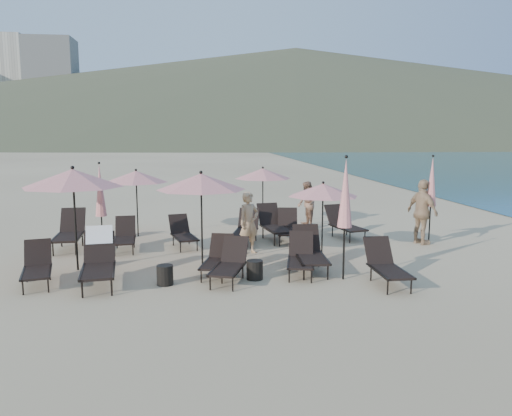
{
  "coord_description": "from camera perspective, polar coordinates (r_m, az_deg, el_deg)",
  "views": [
    {
      "loc": [
        -2.11,
        -10.68,
        3.25
      ],
      "look_at": [
        -0.41,
        3.5,
        1.1
      ],
      "focal_mm": 35.0,
      "sensor_mm": 36.0,
      "label": 1
    }
  ],
  "objects": [
    {
      "name": "volcanic_headland",
      "position": [
        322.64,
        6.47,
        12.62
      ],
      "size": [
        690.0,
        690.0,
        55.0
      ],
      "color": "brown",
      "rests_on": "ground"
    },
    {
      "name": "beachgoer_a",
      "position": [
        13.53,
        -0.82,
        -1.69
      ],
      "size": [
        0.73,
        0.65,
        1.69
      ],
      "primitive_type": "imported",
      "rotation": [
        0.0,
        0.0,
        0.51
      ],
      "color": "tan",
      "rests_on": "ground"
    },
    {
      "name": "lounger_3",
      "position": [
        11.68,
        5.14,
        -5.52
      ],
      "size": [
        0.91,
        1.64,
        0.89
      ],
      "rotation": [
        0.0,
        0.0,
        -0.22
      ],
      "color": "black",
      "rests_on": "ground"
    },
    {
      "name": "lounger_10",
      "position": [
        15.33,
        2.12,
        -1.84
      ],
      "size": [
        0.98,
        1.89,
        1.04
      ],
      "rotation": [
        0.0,
        0.0,
        0.17
      ],
      "color": "black",
      "rests_on": "ground"
    },
    {
      "name": "lounger_6",
      "position": [
        15.08,
        -20.52,
        -2.51
      ],
      "size": [
        0.81,
        1.88,
        1.06
      ],
      "rotation": [
        0.0,
        0.0,
        0.06
      ],
      "color": "black",
      "rests_on": "ground"
    },
    {
      "name": "lounger_11",
      "position": [
        15.88,
        10.03,
        -1.73
      ],
      "size": [
        1.03,
        1.77,
        0.96
      ],
      "rotation": [
        0.0,
        0.0,
        0.25
      ],
      "color": "black",
      "rests_on": "ground"
    },
    {
      "name": "umbrella_closed_1",
      "position": [
        15.41,
        19.45,
        2.79
      ],
      "size": [
        0.31,
        0.31,
        2.63
      ],
      "color": "black",
      "rests_on": "ground"
    },
    {
      "name": "beachgoer_b",
      "position": [
        17.63,
        5.84,
        0.49
      ],
      "size": [
        0.72,
        0.86,
        1.58
      ],
      "primitive_type": "imported",
      "rotation": [
        0.0,
        0.0,
        -1.4
      ],
      "color": "#97694E",
      "rests_on": "ground"
    },
    {
      "name": "lounger_12",
      "position": [
        14.46,
        -14.76,
        -3.07
      ],
      "size": [
        0.7,
        1.55,
        0.87
      ],
      "rotation": [
        0.0,
        0.0,
        0.09
      ],
      "color": "black",
      "rests_on": "ground"
    },
    {
      "name": "hotel_skyline",
      "position": [
        297.11,
        -25.36,
        11.78
      ],
      "size": [
        109.0,
        82.0,
        55.0
      ],
      "color": "beige",
      "rests_on": "ground"
    },
    {
      "name": "ground",
      "position": [
        11.36,
        4.18,
        -8.08
      ],
      "size": [
        800.0,
        800.0,
        0.0
      ],
      "primitive_type": "plane",
      "color": "#D6BA8C",
      "rests_on": "ground"
    },
    {
      "name": "umbrella_open_3",
      "position": [
        16.05,
        -13.54,
        3.5
      ],
      "size": [
        2.0,
        2.0,
        2.15
      ],
      "color": "black",
      "rests_on": "ground"
    },
    {
      "name": "beachgoer_c",
      "position": [
        15.41,
        18.48,
        -0.43
      ],
      "size": [
        0.82,
        1.22,
        1.92
      ],
      "primitive_type": "imported",
      "rotation": [
        0.0,
        0.0,
        1.92
      ],
      "color": "tan",
      "rests_on": "ground"
    },
    {
      "name": "lounger_13",
      "position": [
        11.09,
        -3.02,
        -6.26
      ],
      "size": [
        1.03,
        1.65,
        0.89
      ],
      "rotation": [
        0.0,
        0.0,
        -0.31
      ],
      "color": "black",
      "rests_on": "ground"
    },
    {
      "name": "lounger_0",
      "position": [
        11.84,
        -23.75,
        -6.07
      ],
      "size": [
        0.91,
        1.6,
        0.87
      ],
      "rotation": [
        0.0,
        0.0,
        0.23
      ],
      "color": "black",
      "rests_on": "ground"
    },
    {
      "name": "side_table_1",
      "position": [
        11.25,
        -0.15,
        -7.09
      ],
      "size": [
        0.37,
        0.37,
        0.43
      ],
      "primitive_type": "cylinder",
      "color": "black",
      "rests_on": "ground"
    },
    {
      "name": "umbrella_open_1",
      "position": [
        12.2,
        -6.29,
        3.0
      ],
      "size": [
        2.18,
        2.18,
        2.35
      ],
      "color": "black",
      "rests_on": "ground"
    },
    {
      "name": "umbrella_closed_2",
      "position": [
        13.72,
        -17.38,
        1.88
      ],
      "size": [
        0.29,
        0.29,
        2.51
      ],
      "color": "black",
      "rests_on": "ground"
    },
    {
      "name": "lounger_1",
      "position": [
        11.39,
        -17.54,
        -5.54
      ],
      "size": [
        0.91,
        1.92,
        1.15
      ],
      "rotation": [
        0.0,
        0.0,
        0.13
      ],
      "color": "black",
      "rests_on": "ground"
    },
    {
      "name": "lounger_7",
      "position": [
        14.54,
        -8.36,
        -2.83
      ],
      "size": [
        0.93,
        1.59,
        0.86
      ],
      "rotation": [
        0.0,
        0.0,
        0.26
      ],
      "color": "black",
      "rests_on": "ground"
    },
    {
      "name": "side_table_0",
      "position": [
        11.03,
        -10.37,
        -7.54
      ],
      "size": [
        0.36,
        0.36,
        0.43
      ],
      "primitive_type": "cylinder",
      "color": "black",
      "rests_on": "ground"
    },
    {
      "name": "lounger_4",
      "position": [
        11.98,
        6.18,
        -4.95
      ],
      "size": [
        0.75,
        1.75,
        0.99
      ],
      "rotation": [
        0.0,
        0.0,
        -0.06
      ],
      "color": "black",
      "rests_on": "ground"
    },
    {
      "name": "lounger_8",
      "position": [
        14.93,
        -1.13,
        -2.28
      ],
      "size": [
        1.01,
        1.75,
        0.95
      ],
      "rotation": [
        0.0,
        0.0,
        -0.25
      ],
      "color": "black",
      "rests_on": "ground"
    },
    {
      "name": "umbrella_open_2",
      "position": [
        13.16,
        7.67,
        2.05
      ],
      "size": [
        1.86,
        1.86,
        2.01
      ],
      "color": "black",
      "rests_on": "ground"
    },
    {
      "name": "umbrella_open_4",
      "position": [
        17.3,
        0.79,
        3.96
      ],
      "size": [
        1.96,
        1.96,
        2.11
      ],
      "color": "black",
      "rests_on": "ground"
    },
    {
      "name": "lounger_5",
      "position": [
        11.24,
        14.66,
        -6.26
      ],
      "size": [
        0.62,
        1.59,
        0.91
      ],
      "rotation": [
        0.0,
        0.0,
        -0.0
      ],
      "color": "black",
      "rests_on": "ground"
    },
    {
      "name": "umbrella_open_0",
      "position": [
        12.4,
        -20.19,
        3.23
      ],
      "size": [
        2.32,
        2.32,
        2.5
      ],
      "color": "black",
      "rests_on": "ground"
    },
    {
      "name": "lounger_2",
      "position": [
        11.62,
        -4.4,
        -5.68
      ],
      "size": [
        0.9,
        1.56,
        0.85
      ],
      "rotation": [
        0.0,
        0.0,
        -0.25
      ],
      "color": "black",
      "rests_on": "ground"
    },
    {
      "name": "lounger_9",
      "position": [
        15.17,
        3.66,
        -2.16
      ],
      "size": [
        0.86,
        1.69,
        0.93
      ],
      "rotation": [
        0.0,
        0.0,
        -0.16
      ],
      "color": "black",
      "rests_on": "ground"
    },
    {
      "name": "umbrella_closed_0",
      "position": [
        11.08,
        10.18,
        1.62
      ],
      "size": [
        0.33,
        0.33,
        2.78
      ],
      "color": "black",
      "rests_on": "ground"
    }
  ]
}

